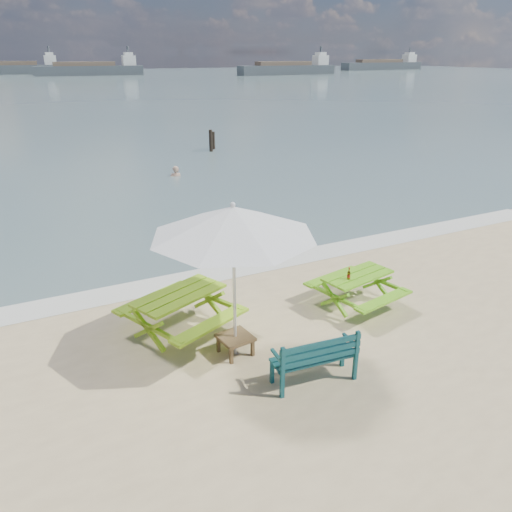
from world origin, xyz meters
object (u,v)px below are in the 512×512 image
park_bench (314,367)px  side_table (235,344)px  picnic_table_left (180,314)px  swimmer (176,183)px  patio_umbrella (233,221)px  beer_bottle (349,275)px  picnic_table_right (357,291)px

park_bench → side_table: (-0.81, 1.30, -0.08)m
picnic_table_left → swimmer: 13.33m
patio_umbrella → beer_bottle: patio_umbrella is taller
beer_bottle → swimmer: size_ratio=0.16×
park_bench → patio_umbrella: bearing=121.9°
picnic_table_left → park_bench: 2.83m
patio_umbrella → swimmer: 14.51m
park_bench → patio_umbrella: size_ratio=0.47×
picnic_table_right → patio_umbrella: 3.77m
patio_umbrella → picnic_table_right: bearing=9.4°
picnic_table_left → beer_bottle: 3.46m
park_bench → swimmer: 15.35m
picnic_table_right → park_bench: 2.88m
picnic_table_left → patio_umbrella: (0.63, -1.13, 2.09)m
picnic_table_left → side_table: size_ratio=3.98×
park_bench → side_table: 1.53m
side_table → beer_bottle: beer_bottle is taller
beer_bottle → swimmer: beer_bottle is taller
picnic_table_left → patio_umbrella: bearing=-61.0°
picnic_table_right → side_table: size_ratio=3.16×
park_bench → beer_bottle: (1.92, 1.71, 0.54)m
swimmer → patio_umbrella: bearing=-104.1°
picnic_table_left → picnic_table_right: (3.68, -0.62, -0.05)m
side_table → patio_umbrella: patio_umbrella is taller
patio_umbrella → beer_bottle: 3.24m
side_table → beer_bottle: bearing=8.5°
picnic_table_right → patio_umbrella: size_ratio=0.63×
picnic_table_right → swimmer: 13.32m
beer_bottle → side_table: bearing=-171.5°
picnic_table_left → patio_umbrella: patio_umbrella is taller
park_bench → swimmer: park_bench is taller
picnic_table_left → park_bench: (1.44, -2.43, -0.13)m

